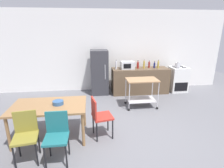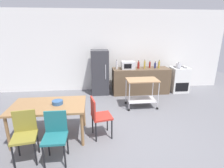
% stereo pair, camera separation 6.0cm
% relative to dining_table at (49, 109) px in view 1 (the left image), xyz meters
% --- Properties ---
extents(ground_plane, '(12.00, 12.00, 0.00)m').
position_rel_dining_table_xyz_m(ground_plane, '(1.72, -0.09, -0.67)').
color(ground_plane, slate).
extents(back_wall, '(8.40, 0.12, 2.90)m').
position_rel_dining_table_xyz_m(back_wall, '(1.72, 3.11, 0.78)').
color(back_wall, white).
rests_on(back_wall, ground_plane).
extents(kitchen_counter, '(2.00, 0.64, 0.90)m').
position_rel_dining_table_xyz_m(kitchen_counter, '(2.62, 2.51, -0.22)').
color(kitchen_counter, brown).
rests_on(kitchen_counter, ground_plane).
extents(dining_table, '(1.50, 0.90, 0.75)m').
position_rel_dining_table_xyz_m(dining_table, '(0.00, 0.00, 0.00)').
color(dining_table, olive).
rests_on(dining_table, ground_plane).
extents(chair_red, '(0.47, 0.47, 0.89)m').
position_rel_dining_table_xyz_m(chair_red, '(1.03, -0.11, -0.15)').
color(chair_red, '#B72D23').
rests_on(chair_red, ground_plane).
extents(chair_olive, '(0.45, 0.45, 0.89)m').
position_rel_dining_table_xyz_m(chair_olive, '(-0.28, -0.65, -0.15)').
color(chair_olive, olive).
rests_on(chair_olive, ground_plane).
extents(chair_teal, '(0.40, 0.40, 0.89)m').
position_rel_dining_table_xyz_m(chair_teal, '(0.26, -0.73, -0.15)').
color(chair_teal, '#1E666B').
rests_on(chair_teal, ground_plane).
extents(stove_oven, '(0.60, 0.61, 0.92)m').
position_rel_dining_table_xyz_m(stove_oven, '(4.07, 2.53, -0.22)').
color(stove_oven, white).
rests_on(stove_oven, ground_plane).
extents(refrigerator, '(0.60, 0.63, 1.55)m').
position_rel_dining_table_xyz_m(refrigerator, '(1.17, 2.61, 0.10)').
color(refrigerator, '#333338').
rests_on(refrigerator, ground_plane).
extents(kitchen_cart, '(0.91, 0.57, 0.85)m').
position_rel_dining_table_xyz_m(kitchen_cart, '(2.34, 1.31, -0.10)').
color(kitchen_cart, '#A37A51').
rests_on(kitchen_cart, ground_plane).
extents(bottle_sparkling_water, '(0.06, 0.06, 0.32)m').
position_rel_dining_table_xyz_m(bottle_sparkling_water, '(1.75, 2.50, 0.37)').
color(bottle_sparkling_water, silver).
rests_on(bottle_sparkling_water, kitchen_counter).
extents(microwave, '(0.46, 0.35, 0.26)m').
position_rel_dining_table_xyz_m(microwave, '(2.15, 2.50, 0.36)').
color(microwave, silver).
rests_on(microwave, kitchen_counter).
extents(bottle_sesame_oil, '(0.08, 0.08, 0.28)m').
position_rel_dining_table_xyz_m(bottle_sesame_oil, '(2.53, 2.53, 0.34)').
color(bottle_sesame_oil, maroon).
rests_on(bottle_sesame_oil, kitchen_counter).
extents(bottle_hot_sauce, '(0.06, 0.06, 0.31)m').
position_rel_dining_table_xyz_m(bottle_hot_sauce, '(2.74, 2.50, 0.36)').
color(bottle_hot_sauce, gold).
rests_on(bottle_hot_sauce, kitchen_counter).
extents(bottle_wine, '(0.06, 0.06, 0.25)m').
position_rel_dining_table_xyz_m(bottle_wine, '(2.96, 2.59, 0.34)').
color(bottle_wine, maroon).
rests_on(bottle_wine, kitchen_counter).
extents(bottle_soy_sauce, '(0.06, 0.06, 0.24)m').
position_rel_dining_table_xyz_m(bottle_soy_sauce, '(3.12, 2.50, 0.33)').
color(bottle_soy_sauce, navy).
rests_on(bottle_soy_sauce, kitchen_counter).
extents(bottle_soda, '(0.06, 0.06, 0.29)m').
position_rel_dining_table_xyz_m(bottle_soda, '(3.25, 2.48, 0.36)').
color(bottle_soda, gold).
rests_on(bottle_soda, kitchen_counter).
extents(fruit_bowl, '(0.22, 0.22, 0.08)m').
position_rel_dining_table_xyz_m(fruit_bowl, '(0.19, 0.01, 0.12)').
color(fruit_bowl, '#33598C').
rests_on(fruit_bowl, dining_table).
extents(kettle, '(0.24, 0.17, 0.19)m').
position_rel_dining_table_xyz_m(kettle, '(3.96, 2.43, 0.33)').
color(kettle, silver).
rests_on(kettle, stove_oven).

